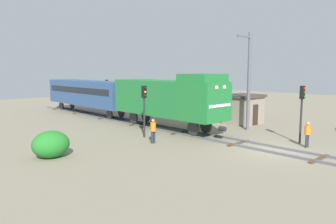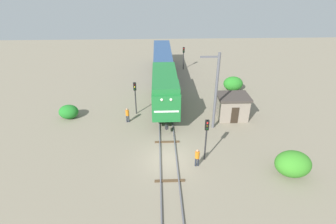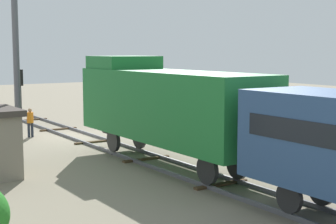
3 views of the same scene
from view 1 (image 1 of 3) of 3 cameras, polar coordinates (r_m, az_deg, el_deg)
The scene contains 13 objects.
ground_plane at distance 21.76m, azimuth 18.14°, elevation -6.46°, with size 98.10×98.10×0.00m, color gray.
railway_track at distance 21.74m, azimuth 18.15°, elevation -6.28°, with size 2.40×65.40×0.16m.
locomotive at distance 27.29m, azimuth 0.14°, elevation 2.57°, with size 2.90×11.60×4.60m.
passenger_car_leading at distance 38.11m, azimuth -13.74°, elevation 3.37°, with size 2.84×14.00×3.66m.
traffic_signal_near at distance 24.09m, azimuth 22.29°, elevation 1.38°, with size 0.32×0.34×3.98m.
traffic_signal_mid at distance 24.35m, azimuth -4.16°, elevation 1.83°, with size 0.32×0.34×3.89m.
traffic_signal_far at distance 41.44m, azimuth -10.59°, elevation 3.95°, with size 0.32×0.34×3.81m.
worker_near_track at distance 23.27m, azimuth 23.13°, elevation -3.30°, with size 0.38×0.38×1.70m.
worker_by_signal at distance 22.60m, azimuth -2.60°, elevation -3.00°, with size 0.38×0.38×1.70m.
catenary_mast at distance 28.14m, azimuth 13.85°, elevation 5.63°, with size 1.94×0.28×8.12m.
relay_hut at distance 31.66m, azimuth 12.99°, elevation 0.54°, with size 3.50×2.90×2.74m.
bush_mid at distance 20.13m, azimuth -19.73°, elevation -5.33°, with size 2.17×1.78×1.58m, color #217826.
bush_far at distance 38.32m, azimuth 5.00°, elevation 1.25°, with size 2.69×2.20×1.96m, color #298026.
Camera 1 is at (-18.61, -10.06, 5.09)m, focal length 35.00 mm.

